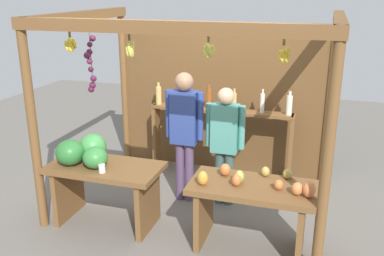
{
  "coord_description": "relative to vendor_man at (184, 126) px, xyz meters",
  "views": [
    {
      "loc": [
        1.42,
        -4.73,
        2.61
      ],
      "look_at": [
        0.0,
        -0.22,
        1.05
      ],
      "focal_mm": 40.16,
      "sensor_mm": 36.0,
      "label": 1
    }
  ],
  "objects": [
    {
      "name": "fruit_counter_left",
      "position": [
        -0.77,
        -0.81,
        -0.33
      ],
      "size": [
        1.26,
        0.64,
        1.02
      ],
      "color": "brown",
      "rests_on": "ground"
    },
    {
      "name": "vendor_man",
      "position": [
        0.0,
        0.0,
        0.0
      ],
      "size": [
        0.48,
        0.22,
        1.65
      ],
      "rotation": [
        0.0,
        0.0,
        -0.04
      ],
      "color": "#584264",
      "rests_on": "ground"
    },
    {
      "name": "ground_plane",
      "position": [
        0.16,
        0.02,
        -1.0
      ],
      "size": [
        12.0,
        12.0,
        0.0
      ],
      "primitive_type": "plane",
      "color": "slate",
      "rests_on": "ground"
    },
    {
      "name": "market_stall",
      "position": [
        0.16,
        0.51,
        0.38
      ],
      "size": [
        3.13,
        2.31,
        2.32
      ],
      "color": "brown",
      "rests_on": "ground"
    },
    {
      "name": "fruit_counter_right",
      "position": [
        1.0,
        -0.81,
        -0.45
      ],
      "size": [
        1.27,
        0.64,
        0.88
      ],
      "color": "brown",
      "rests_on": "ground"
    },
    {
      "name": "vendor_woman",
      "position": [
        0.5,
        0.05,
        -0.11
      ],
      "size": [
        0.48,
        0.2,
        1.49
      ],
      "rotation": [
        0.0,
        0.0,
        -0.11
      ],
      "color": "#39524F",
      "rests_on": "ground"
    },
    {
      "name": "bottle_shelf_unit",
      "position": [
        0.25,
        0.84,
        -0.2
      ],
      "size": [
        2.01,
        0.22,
        1.34
      ],
      "color": "brown",
      "rests_on": "ground"
    }
  ]
}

